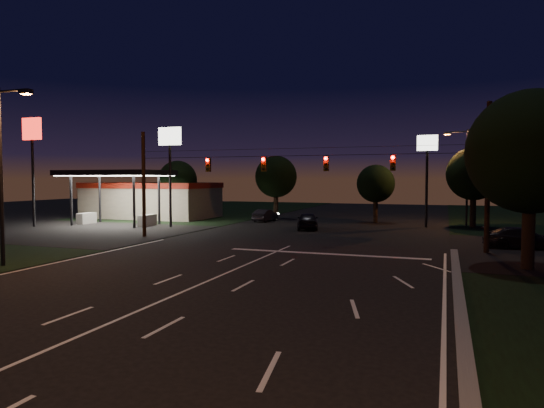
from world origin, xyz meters
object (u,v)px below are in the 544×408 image
at_px(car_oncoming_a, 308,221).
at_px(utility_pole_right, 486,253).
at_px(car_cross, 522,238).
at_px(car_oncoming_b, 265,215).
at_px(tree_right_near, 531,154).

bearing_deg(car_oncoming_a, utility_pole_right, 129.16).
distance_m(utility_pole_right, car_cross, 3.62).
bearing_deg(car_oncoming_b, tree_right_near, 140.59).
distance_m(car_oncoming_a, car_cross, 17.51).
bearing_deg(utility_pole_right, car_oncoming_a, 144.85).
relative_size(car_oncoming_a, car_cross, 0.94).
height_order(utility_pole_right, car_oncoming_a, utility_pole_right).
xyz_separation_m(utility_pole_right, car_cross, (2.29, 2.72, 0.68)).
distance_m(tree_right_near, car_oncoming_a, 21.67).
xyz_separation_m(utility_pole_right, tree_right_near, (1.53, -4.83, 5.68)).
bearing_deg(utility_pole_right, car_oncoming_b, 141.83).
bearing_deg(car_oncoming_a, car_cross, 140.84).
xyz_separation_m(utility_pole_right, car_oncoming_a, (-13.77, 9.70, 0.75)).
xyz_separation_m(tree_right_near, car_oncoming_a, (-15.30, 14.53, -4.93)).
bearing_deg(utility_pole_right, car_cross, 49.93).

